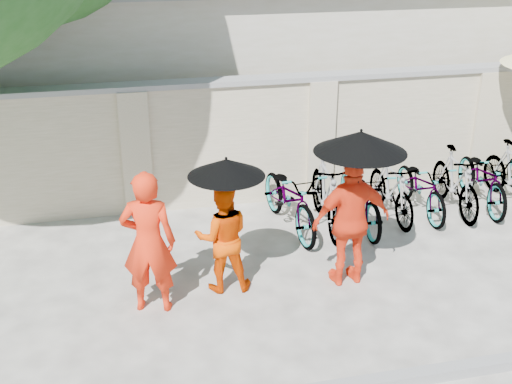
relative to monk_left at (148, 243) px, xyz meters
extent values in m
plane|color=beige|center=(1.02, -0.28, -0.89)|extent=(80.00, 80.00, 0.00)
cube|color=beige|center=(2.02, 2.92, 0.11)|extent=(20.00, 0.30, 2.00)
cube|color=beige|center=(3.02, 6.72, 0.71)|extent=(14.00, 6.00, 3.20)
imported|color=#FC2C0E|center=(0.00, 0.00, 0.00)|extent=(0.73, 0.56, 1.78)
imported|color=#EF4700|center=(0.92, 0.26, -0.17)|extent=(0.75, 0.61, 1.45)
cylinder|color=black|center=(0.97, 0.18, 0.36)|extent=(0.02, 0.02, 0.86)
cone|color=black|center=(0.97, 0.18, 0.79)|extent=(0.93, 0.93, 0.21)
imported|color=#FF3C16|center=(2.54, 0.06, -0.02)|extent=(1.05, 0.48, 1.75)
cylinder|color=black|center=(2.56, -0.02, 0.58)|extent=(0.02, 0.02, 0.96)
cone|color=black|center=(2.56, -0.02, 1.06)|extent=(1.12, 1.12, 0.26)
imported|color=#AEAEB0|center=(2.21, 1.70, -0.38)|extent=(0.90, 2.02, 1.03)
imported|color=#AEAEB0|center=(2.76, 1.66, -0.33)|extent=(0.71, 1.90, 1.12)
imported|color=#AEAEB0|center=(3.31, 1.61, -0.40)|extent=(0.74, 1.89, 0.98)
imported|color=#AEAEB0|center=(3.86, 1.74, -0.41)|extent=(0.47, 1.62, 0.97)
imported|color=#AEAEB0|center=(4.41, 1.81, -0.44)|extent=(0.63, 1.73, 0.90)
imported|color=#AEAEB0|center=(4.96, 1.74, -0.38)|extent=(0.61, 1.73, 1.02)
imported|color=#AEAEB0|center=(5.51, 1.84, -0.41)|extent=(0.89, 1.91, 0.97)
camera|label=1|loc=(-0.26, -6.76, 3.50)|focal=45.00mm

